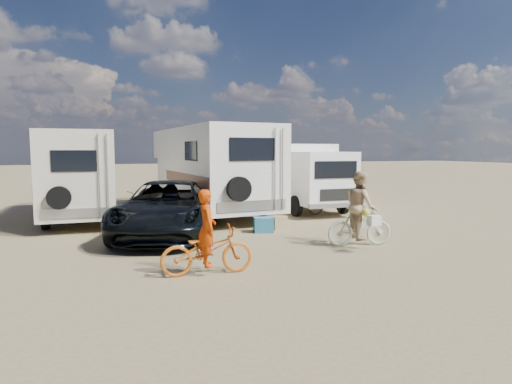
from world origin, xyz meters
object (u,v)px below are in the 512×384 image
object	(u,v)px
bike_man	(207,250)
bike_parked	(330,202)
rv_left	(83,176)
cooler	(263,225)
rv_main	(210,171)
box_truck	(301,177)
rider_man	(207,237)
crate	(276,222)
dark_suv	(168,208)
bike_woman	(360,226)
rider_woman	(360,212)

from	to	relation	value
bike_man	bike_parked	xyz separation A→B (m)	(6.39, 6.30, 0.01)
rv_left	cooler	world-z (taller)	rv_left
rv_main	bike_parked	xyz separation A→B (m)	(4.25, -1.97, -1.16)
box_truck	cooler	bearing A→B (deg)	-127.11
rider_man	crate	size ratio (longest dim) A/B	3.01
dark_suv	bike_man	distance (m)	4.37
rv_left	box_truck	size ratio (longest dim) A/B	1.14
bike_woman	rider_man	world-z (taller)	rider_man
rv_left	box_truck	xyz separation A→B (m)	(8.48, -0.45, -0.18)
bike_man	rider_woman	distance (m)	4.50
dark_suv	bike_woman	bearing A→B (deg)	-17.87
rv_main	rider_woman	xyz separation A→B (m)	(2.18, -7.09, -0.78)
rv_main	bike_man	xyz separation A→B (m)	(-2.15, -8.27, -1.17)
rv_main	bike_parked	bearing A→B (deg)	-29.41
bike_woman	crate	xyz separation A→B (m)	(-1.08, 3.00, -0.31)
rider_woman	rv_left	bearing A→B (deg)	54.45
rider_man	bike_man	bearing A→B (deg)	0.00
dark_suv	cooler	distance (m)	2.87
cooler	rv_left	bearing A→B (deg)	150.20
rider_man	bike_parked	world-z (taller)	rider_man
bike_woman	rider_woman	bearing A→B (deg)	0.00
rider_woman	crate	distance (m)	3.26
rv_main	rv_left	bearing A→B (deg)	173.35
rv_main	dark_suv	world-z (taller)	rv_main
box_truck	dark_suv	size ratio (longest dim) A/B	1.03
bike_woman	rider_man	bearing A→B (deg)	116.35
cooler	bike_woman	bearing A→B (deg)	-44.15
rv_main	bike_man	distance (m)	8.63
rv_left	bike_parked	xyz separation A→B (m)	(8.92, -2.15, -1.04)
box_truck	rv_left	bearing A→B (deg)	177.75
rv_main	rider_woman	bearing A→B (deg)	-77.37
rv_left	rider_woman	world-z (taller)	rv_left
box_truck	bike_man	xyz separation A→B (m)	(-5.95, -8.00, -0.87)
bike_woman	dark_suv	bearing A→B (deg)	65.51
rider_woman	bike_parked	size ratio (longest dim) A/B	0.94
rider_man	cooler	distance (m)	4.61
rv_main	rider_woman	distance (m)	7.46
rider_man	rv_left	bearing A→B (deg)	19.87
rv_left	cooler	bearing A→B (deg)	-40.51
dark_suv	rider_man	world-z (taller)	dark_suv
rider_woman	cooler	distance (m)	3.14
rider_woman	crate	size ratio (longest dim) A/B	3.47
rv_main	dark_suv	size ratio (longest dim) A/B	1.43
rider_man	cooler	size ratio (longest dim) A/B	2.70
bike_man	rider_woman	xyz separation A→B (m)	(4.33, 1.18, 0.40)
box_truck	rider_woman	world-z (taller)	box_truck
bike_parked	cooler	world-z (taller)	bike_parked
rv_left	rider_man	bearing A→B (deg)	-71.54
dark_suv	cooler	xyz separation A→B (m)	(2.74, -0.61, -0.56)
box_truck	cooler	xyz separation A→B (m)	(-3.31, -4.25, -1.13)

